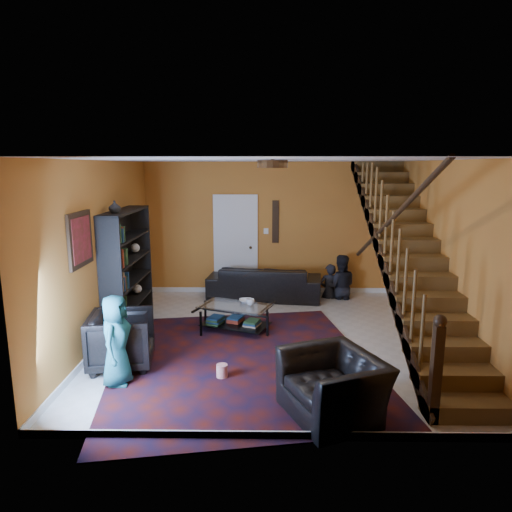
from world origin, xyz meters
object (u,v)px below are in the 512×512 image
(sofa, at_px, (264,282))
(armchair_right, at_px, (333,386))
(coffee_table, at_px, (235,316))
(armchair_left, at_px, (122,340))
(bookshelf, at_px, (128,271))

(sofa, distance_m, armchair_right, 4.61)
(sofa, xyz_separation_m, coffee_table, (-0.50, -1.93, -0.09))
(armchair_left, bearing_deg, armchair_right, -122.75)
(bookshelf, bearing_deg, armchair_right, -43.02)
(coffee_table, bearing_deg, armchair_right, -64.91)
(sofa, bearing_deg, coffee_table, 82.43)
(bookshelf, height_order, armchair_left, bookshelf)
(bookshelf, distance_m, sofa, 2.95)
(bookshelf, xyz_separation_m, sofa, (2.32, 1.70, -0.63))
(sofa, relative_size, armchair_right, 2.19)
(sofa, height_order, coffee_table, sofa)
(bookshelf, xyz_separation_m, armchair_left, (0.35, -1.64, -0.58))
(armchair_right, distance_m, coffee_table, 2.90)
(bookshelf, distance_m, coffee_table, 1.97)
(sofa, bearing_deg, armchair_right, 106.04)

